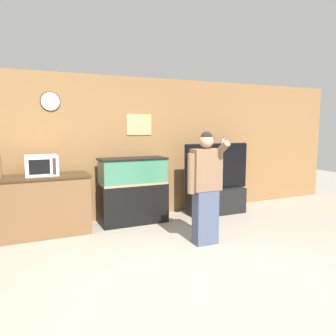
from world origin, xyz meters
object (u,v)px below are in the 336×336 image
at_px(tv_on_stand, 216,193).
at_px(person_standing, 205,186).
at_px(counter_island, 40,206).
at_px(microwave, 41,165).
at_px(aquarium_on_stand, 133,190).

height_order(tv_on_stand, person_standing, person_standing).
height_order(counter_island, person_standing, person_standing).
bearing_deg(tv_on_stand, microwave, 178.11).
bearing_deg(counter_island, tv_on_stand, -1.17).
distance_m(counter_island, microwave, 0.63).
bearing_deg(person_standing, counter_island, 146.88).
bearing_deg(person_standing, tv_on_stand, 51.54).
height_order(counter_island, microwave, microwave).
bearing_deg(microwave, person_standing, -34.51).
bearing_deg(microwave, tv_on_stand, -1.89).
bearing_deg(person_standing, microwave, 145.49).
distance_m(microwave, aquarium_on_stand, 1.58).
height_order(aquarium_on_stand, tv_on_stand, tv_on_stand).
xyz_separation_m(microwave, aquarium_on_stand, (1.49, 0.00, -0.52)).
bearing_deg(aquarium_on_stand, counter_island, -178.50).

